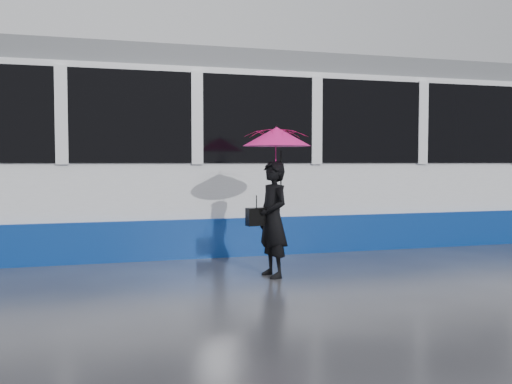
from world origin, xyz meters
name	(u,v)px	position (x,y,z in m)	size (l,w,h in m)	color
ground	(215,273)	(0.00, 0.00, 0.00)	(90.00, 90.00, 0.00)	#28282D
rails	(185,247)	(0.00, 2.50, 0.01)	(34.00, 1.51, 0.02)	#3F3D38
tram	(96,155)	(-1.50, 2.50, 1.64)	(26.00, 2.56, 3.35)	white
woman	(273,219)	(0.69, -0.42, 0.76)	(0.56, 0.37, 1.53)	black
umbrella	(277,150)	(0.74, -0.42, 1.67)	(1.06, 1.06, 1.03)	#FF1578
handbag	(256,217)	(0.47, -0.40, 0.80)	(0.29, 0.17, 0.42)	black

